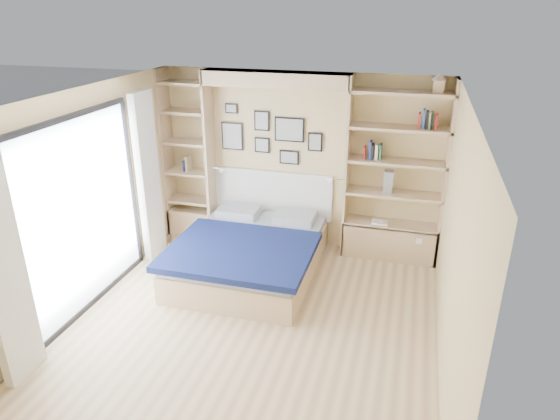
# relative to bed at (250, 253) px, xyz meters

# --- Properties ---
(ground) EXTENTS (4.50, 4.50, 0.00)m
(ground) POSITION_rel_bed_xyz_m (0.40, -1.15, -0.28)
(ground) COLOR tan
(ground) RESTS_ON ground
(room_shell) EXTENTS (4.50, 4.50, 4.50)m
(room_shell) POSITION_rel_bed_xyz_m (0.01, 0.37, 0.80)
(room_shell) COLOR tan
(room_shell) RESTS_ON ground
(bed) EXTENTS (1.78, 2.19, 1.07)m
(bed) POSITION_rel_bed_xyz_m (0.00, 0.00, 0.00)
(bed) COLOR tan
(bed) RESTS_ON ground
(photo_gallery) EXTENTS (1.48, 0.02, 0.82)m
(photo_gallery) POSITION_rel_bed_xyz_m (-0.06, 1.07, 1.32)
(photo_gallery) COLOR black
(photo_gallery) RESTS_ON ground
(reading_lamps) EXTENTS (1.92, 0.12, 0.15)m
(reading_lamps) POSITION_rel_bed_xyz_m (0.10, 0.85, 0.82)
(reading_lamps) COLOR silver
(reading_lamps) RESTS_ON ground
(shelf_decor) EXTENTS (3.57, 0.23, 2.03)m
(shelf_decor) POSITION_rel_bed_xyz_m (1.61, 0.92, 1.44)
(shelf_decor) COLOR #A11D19
(shelf_decor) RESTS_ON ground
(deck_chair) EXTENTS (0.74, 0.96, 0.86)m
(deck_chair) POSITION_rel_bed_xyz_m (-2.66, -0.99, 0.13)
(deck_chair) COLOR tan
(deck_chair) RESTS_ON ground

